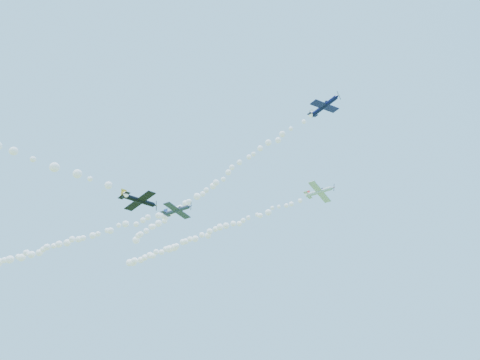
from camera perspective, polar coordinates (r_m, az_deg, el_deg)
The scene contains 7 objects.
plane_white at distance 94.35m, azimuth 11.26°, elevation -1.62°, with size 7.66×8.02×2.84m.
smoke_trail_white at distance 113.14m, azimuth -5.17°, elevation -7.82°, with size 67.93×12.55×3.20m, color white, non-canonical shape.
plane_navy at distance 76.67m, azimuth 11.94°, elevation 10.27°, with size 6.96×7.17×2.36m.
smoke_trail_navy at distance 99.47m, azimuth -5.32°, elevation -1.65°, with size 69.51×27.15×2.78m, color white, non-canonical shape.
plane_grey at distance 88.72m, azimuth -8.92°, elevation -4.27°, with size 7.70×8.02×2.08m.
smoke_trail_grey at distance 115.29m, azimuth -25.20°, elevation -8.62°, with size 74.74×4.96×3.39m, color white, non-canonical shape.
plane_black at distance 65.87m, azimuth -14.10°, elevation -2.84°, with size 7.11×6.71×1.89m.
Camera 1 is at (38.95, -65.80, 2.00)m, focal length 30.00 mm.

